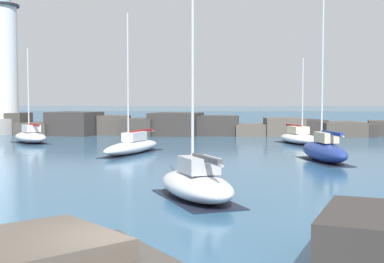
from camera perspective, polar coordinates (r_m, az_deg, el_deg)
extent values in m
cube|color=#235175|center=(119.41, 2.87, 1.56)|extent=(400.00, 116.00, 0.01)
cube|color=#423D38|center=(64.98, -18.38, 0.84)|extent=(3.20, 3.56, 2.44)
cube|color=#4C443D|center=(63.09, -15.71, 0.32)|extent=(4.98, 5.92, 1.35)
cube|color=#383330|center=(61.13, -12.42, 0.84)|extent=(6.00, 5.77, 2.57)
cube|color=#4C443D|center=(61.36, -8.31, 0.70)|extent=(3.51, 3.44, 2.16)
cube|color=#423D38|center=(59.60, -5.29, 0.50)|extent=(4.48, 5.51, 1.86)
cube|color=#383330|center=(59.38, -1.71, 0.80)|extent=(5.99, 6.13, 2.48)
cube|color=#383330|center=(59.59, 2.47, 0.65)|extent=(5.36, 4.25, 2.16)
cube|color=brown|center=(59.01, 6.15, 0.18)|extent=(3.43, 3.94, 1.27)
cube|color=brown|center=(59.21, 9.79, 0.49)|extent=(4.35, 3.99, 1.97)
cube|color=#383330|center=(60.61, 12.23, 0.43)|extent=(3.79, 5.43, 1.75)
cube|color=#4C443D|center=(60.36, 15.44, 0.27)|extent=(5.02, 5.97, 1.53)
cube|color=#383330|center=(61.23, 17.84, 0.18)|extent=(4.04, 5.84, 1.33)
cylinder|color=gray|center=(65.73, -19.69, 0.56)|extent=(5.40, 5.40, 1.80)
cylinder|color=white|center=(65.79, -19.83, 6.92)|extent=(4.00, 4.00, 12.78)
cube|color=brown|center=(12.08, -16.07, -13.28)|extent=(4.31, 4.31, 1.14)
cube|color=#383330|center=(13.61, 17.12, -10.87)|extent=(2.62, 4.00, 1.38)
ellipsoid|color=white|center=(39.65, -6.41, -1.69)|extent=(3.87, 8.21, 0.93)
cube|color=black|center=(39.69, -6.41, -2.33)|extent=(3.72, 7.81, 0.03)
cube|color=silver|center=(39.95, -6.16, -0.52)|extent=(1.57, 2.58, 0.64)
cylinder|color=silver|center=(38.98, -6.86, 5.71)|extent=(0.12, 0.12, 9.26)
cylinder|color=#BCBCC1|center=(41.02, -5.42, -0.09)|extent=(1.32, 4.28, 0.10)
cube|color=maroon|center=(41.01, -5.42, 0.05)|extent=(1.23, 3.67, 0.20)
ellipsoid|color=navy|center=(35.34, 13.90, -2.12)|extent=(2.97, 6.57, 1.27)
cube|color=black|center=(35.40, 13.89, -3.12)|extent=(2.87, 6.26, 0.03)
cube|color=beige|center=(34.96, 14.12, -0.61)|extent=(1.32, 2.06, 0.64)
cylinder|color=silver|center=(35.67, 13.75, 6.66)|extent=(0.12, 0.12, 9.58)
cylinder|color=#BCBCC1|center=(34.06, 14.71, -0.34)|extent=(0.79, 3.45, 0.10)
cube|color=navy|center=(34.06, 14.71, -0.17)|extent=(0.79, 2.95, 0.20)
ellipsoid|color=silver|center=(21.53, 0.45, -5.80)|extent=(4.31, 5.97, 1.10)
cube|color=black|center=(21.62, 0.45, -7.20)|extent=(4.16, 5.70, 0.03)
cube|color=#B2B2B7|center=(21.15, 0.72, -3.59)|extent=(1.80, 2.02, 0.64)
cylinder|color=silver|center=(21.70, 0.06, 8.09)|extent=(0.12, 0.12, 9.33)
cylinder|color=#BCBCC1|center=(20.35, 1.56, -3.22)|extent=(1.35, 2.82, 0.10)
cube|color=#4C4C51|center=(20.34, 1.56, -2.94)|extent=(1.25, 2.44, 0.20)
ellipsoid|color=silver|center=(51.03, -16.85, -0.60)|extent=(5.12, 5.58, 1.04)
cube|color=black|center=(51.06, -16.84, -1.17)|extent=(4.92, 5.35, 0.03)
cube|color=silver|center=(50.72, -16.77, 0.33)|extent=(1.99, 2.04, 0.64)
cylinder|color=silver|center=(51.29, -17.07, 4.25)|extent=(0.12, 0.12, 7.62)
cylinder|color=#BCBCC1|center=(49.96, -16.49, 0.55)|extent=(1.90, 2.34, 0.10)
cube|color=maroon|center=(49.95, -16.49, 0.66)|extent=(1.71, 2.06, 0.20)
ellipsoid|color=white|center=(48.88, 11.41, -0.76)|extent=(4.25, 6.99, 0.92)
cube|color=black|center=(48.91, 11.41, -1.28)|extent=(4.11, 6.67, 0.03)
cube|color=beige|center=(49.12, 11.26, 0.18)|extent=(1.84, 2.28, 0.64)
cylinder|color=silver|center=(48.30, 11.71, 3.72)|extent=(0.12, 0.12, 6.71)
cylinder|color=#BCBCC1|center=(50.01, 10.79, 0.50)|extent=(1.18, 3.48, 0.10)
cube|color=maroon|center=(50.00, 10.79, 0.62)|extent=(1.12, 3.00, 0.20)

